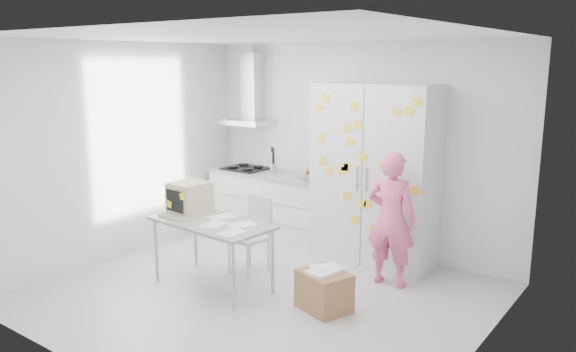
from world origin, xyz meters
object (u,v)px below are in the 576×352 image
Objects in this scene: chair at (253,230)px; desk at (197,208)px; person at (391,219)px; cardboard_box at (324,290)px.

desk is at bearing -115.44° from chair.
person is 2.55× the size of cardboard_box.
person is 1.67× the size of chair.
person reaches higher than desk.
desk is at bearing -173.77° from cardboard_box.
chair reaches higher than cardboard_box.
person reaches higher than chair.
cardboard_box is (-0.23, -0.99, -0.55)m from person.
cardboard_box is at bearing 10.86° from desk.
chair is at bearing 61.56° from desk.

